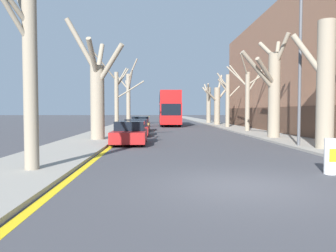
# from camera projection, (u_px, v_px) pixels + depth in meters

# --- Properties ---
(ground_plane) EXTENTS (300.00, 300.00, 0.00)m
(ground_plane) POSITION_uv_depth(u_px,v_px,m) (242.00, 186.00, 8.34)
(ground_plane) COLOR #424247
(sidewalk_left) EXTENTS (3.35, 120.00, 0.12)m
(sidewalk_left) POSITION_uv_depth(u_px,v_px,m) (132.00, 122.00, 58.02)
(sidewalk_left) COLOR gray
(sidewalk_left) RESTS_ON ground
(sidewalk_right) EXTENTS (3.35, 120.00, 0.12)m
(sidewalk_right) POSITION_uv_depth(u_px,v_px,m) (204.00, 121.00, 58.49)
(sidewalk_right) COLOR gray
(sidewalk_right) RESTS_ON ground
(building_facade_right) EXTENTS (10.08, 34.50, 11.32)m
(building_facade_right) POSITION_uv_depth(u_px,v_px,m) (328.00, 69.00, 29.19)
(building_facade_right) COLOR #93664C
(building_facade_right) RESTS_ON ground
(kerb_line_stripe) EXTENTS (0.24, 120.00, 0.01)m
(kerb_line_stripe) POSITION_uv_depth(u_px,v_px,m) (142.00, 122.00, 58.09)
(kerb_line_stripe) COLOR yellow
(kerb_line_stripe) RESTS_ON ground
(street_tree_left_0) EXTENTS (1.65, 3.25, 7.86)m
(street_tree_left_0) POSITION_uv_depth(u_px,v_px,m) (26.00, 48.00, 9.89)
(street_tree_left_0) COLOR gray
(street_tree_left_0) RESTS_ON ground
(street_tree_left_1) EXTENTS (3.83, 3.62, 7.69)m
(street_tree_left_1) POSITION_uv_depth(u_px,v_px,m) (97.00, 93.00, 20.71)
(street_tree_left_1) COLOR gray
(street_tree_left_1) RESTS_ON ground
(street_tree_left_2) EXTENTS (4.83, 2.94, 7.61)m
(street_tree_left_2) POSITION_uv_depth(u_px,v_px,m) (117.00, 97.00, 31.71)
(street_tree_left_2) COLOR gray
(street_tree_left_2) RESTS_ON ground
(street_tree_left_3) EXTENTS (3.15, 3.97, 8.78)m
(street_tree_left_3) POSITION_uv_depth(u_px,v_px,m) (128.00, 96.00, 43.15)
(street_tree_left_3) COLOR gray
(street_tree_left_3) RESTS_ON ground
(street_tree_right_0) EXTENTS (3.93, 2.31, 6.30)m
(street_tree_right_0) POSITION_uv_depth(u_px,v_px,m) (326.00, 81.00, 15.75)
(street_tree_right_0) COLOR gray
(street_tree_right_0) RESTS_ON ground
(street_tree_right_1) EXTENTS (3.46, 2.94, 7.02)m
(street_tree_right_1) POSITION_uv_depth(u_px,v_px,m) (273.00, 89.00, 22.22)
(street_tree_right_1) COLOR gray
(street_tree_right_1) RESTS_ON ground
(street_tree_right_2) EXTENTS (3.38, 3.82, 6.95)m
(street_tree_right_2) POSITION_uv_depth(u_px,v_px,m) (247.00, 96.00, 29.71)
(street_tree_right_2) COLOR gray
(street_tree_right_2) RESTS_ON ground
(street_tree_right_3) EXTENTS (2.73, 2.42, 6.29)m
(street_tree_right_3) POSITION_uv_depth(u_px,v_px,m) (227.00, 99.00, 37.24)
(street_tree_right_3) COLOR gray
(street_tree_right_3) RESTS_ON ground
(street_tree_right_4) EXTENTS (3.65, 2.71, 6.90)m
(street_tree_right_4) POSITION_uv_depth(u_px,v_px,m) (217.00, 104.00, 44.15)
(street_tree_right_4) COLOR gray
(street_tree_right_4) RESTS_ON ground
(street_tree_right_5) EXTENTS (1.24, 4.01, 6.24)m
(street_tree_right_5) POSITION_uv_depth(u_px,v_px,m) (208.00, 103.00, 50.85)
(street_tree_right_5) COLOR gray
(street_tree_right_5) RESTS_ON ground
(double_decker_bus) EXTENTS (2.57, 10.80, 4.36)m
(double_decker_bus) POSITION_uv_depth(u_px,v_px,m) (169.00, 107.00, 42.91)
(double_decker_bus) COLOR red
(double_decker_bus) RESTS_ON ground
(parked_car_0) EXTENTS (1.88, 4.40, 1.32)m
(parked_car_0) POSITION_uv_depth(u_px,v_px,m) (130.00, 133.00, 19.04)
(parked_car_0) COLOR maroon
(parked_car_0) RESTS_ON ground
(parked_car_1) EXTENTS (1.88, 3.93, 1.29)m
(parked_car_1) POSITION_uv_depth(u_px,v_px,m) (136.00, 128.00, 25.09)
(parked_car_1) COLOR maroon
(parked_car_1) RESTS_ON ground
(parked_car_2) EXTENTS (1.77, 4.43, 1.39)m
(parked_car_2) POSITION_uv_depth(u_px,v_px,m) (140.00, 124.00, 31.52)
(parked_car_2) COLOR olive
(parked_car_2) RESTS_ON ground
(lamp_post) EXTENTS (1.40, 0.20, 8.88)m
(lamp_post) POSITION_uv_depth(u_px,v_px,m) (298.00, 53.00, 16.94)
(lamp_post) COLOR #4C4F54
(lamp_post) RESTS_ON ground
(traffic_bollard) EXTENTS (0.37, 0.38, 1.09)m
(traffic_bollard) POSITION_uv_depth(u_px,v_px,m) (330.00, 156.00, 9.90)
(traffic_bollard) COLOR white
(traffic_bollard) RESTS_ON ground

